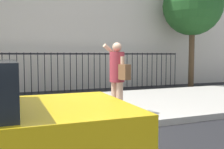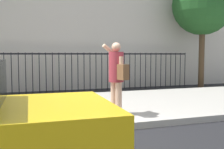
% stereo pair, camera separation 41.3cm
% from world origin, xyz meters
% --- Properties ---
extents(ground_plane, '(60.00, 60.00, 0.00)m').
position_xyz_m(ground_plane, '(0.00, 0.00, 0.00)').
color(ground_plane, black).
extents(sidewalk, '(28.00, 4.40, 0.15)m').
position_xyz_m(sidewalk, '(0.00, 2.20, 0.07)').
color(sidewalk, '#B2ADA3').
rests_on(sidewalk, ground).
extents(iron_fence, '(12.03, 0.04, 1.60)m').
position_xyz_m(iron_fence, '(0.00, 5.90, 1.02)').
color(iron_fence, black).
rests_on(iron_fence, ground).
extents(pedestrian_on_phone, '(0.50, 0.70, 1.64)m').
position_xyz_m(pedestrian_on_phone, '(0.78, 0.81, 1.10)').
color(pedestrian_on_phone, tan).
rests_on(pedestrian_on_phone, sidewalk).
extents(street_tree_mid, '(2.68, 2.68, 5.07)m').
position_xyz_m(street_tree_mid, '(6.37, 5.18, 3.71)').
color(street_tree_mid, '#4C3823').
rests_on(street_tree_mid, ground).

